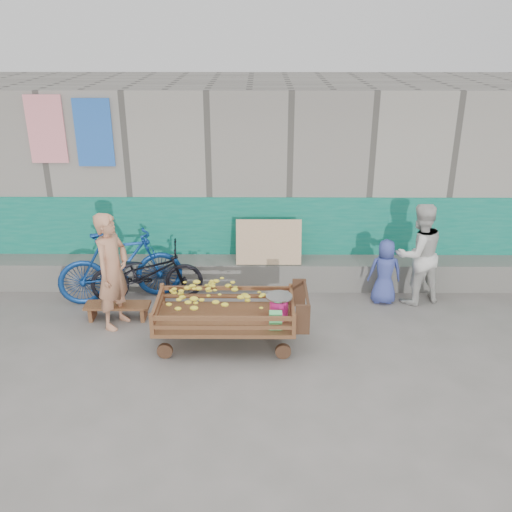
{
  "coord_description": "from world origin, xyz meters",
  "views": [
    {
      "loc": [
        0.16,
        -5.9,
        3.99
      ],
      "look_at": [
        0.11,
        1.2,
        1.0
      ],
      "focal_mm": 40.0,
      "sensor_mm": 36.0,
      "label": 1
    }
  ],
  "objects_px": {
    "banana_cart": "(222,306)",
    "child": "(385,272)",
    "bicycle_dark": "(147,273)",
    "bench": "(118,308)",
    "bicycle_blue": "(121,266)",
    "vendor_man": "(112,271)",
    "woman": "(418,254)"
  },
  "relations": [
    {
      "from": "bench",
      "to": "bicycle_blue",
      "type": "height_order",
      "value": "bicycle_blue"
    },
    {
      "from": "woman",
      "to": "bicycle_dark",
      "type": "xyz_separation_m",
      "value": [
        -4.03,
        0.01,
        -0.33
      ]
    },
    {
      "from": "child",
      "to": "banana_cart",
      "type": "bearing_deg",
      "value": 29.53
    },
    {
      "from": "woman",
      "to": "bicycle_blue",
      "type": "height_order",
      "value": "woman"
    },
    {
      "from": "bicycle_blue",
      "to": "bicycle_dark",
      "type": "bearing_deg",
      "value": -106.23
    },
    {
      "from": "woman",
      "to": "child",
      "type": "distance_m",
      "value": 0.55
    },
    {
      "from": "bicycle_dark",
      "to": "bench",
      "type": "bearing_deg",
      "value": 143.51
    },
    {
      "from": "bench",
      "to": "bicycle_dark",
      "type": "relative_size",
      "value": 0.55
    },
    {
      "from": "vendor_man",
      "to": "woman",
      "type": "xyz_separation_m",
      "value": [
        4.32,
        0.75,
        -0.05
      ]
    },
    {
      "from": "banana_cart",
      "to": "bicycle_dark",
      "type": "bearing_deg",
      "value": 133.53
    },
    {
      "from": "woman",
      "to": "child",
      "type": "height_order",
      "value": "woman"
    },
    {
      "from": "bench",
      "to": "bicycle_dark",
      "type": "distance_m",
      "value": 0.73
    },
    {
      "from": "banana_cart",
      "to": "child",
      "type": "distance_m",
      "value": 2.64
    },
    {
      "from": "woman",
      "to": "bicycle_blue",
      "type": "bearing_deg",
      "value": -18.97
    },
    {
      "from": "bicycle_dark",
      "to": "bicycle_blue",
      "type": "height_order",
      "value": "bicycle_blue"
    },
    {
      "from": "vendor_man",
      "to": "bicycle_blue",
      "type": "distance_m",
      "value": 0.81
    },
    {
      "from": "bench",
      "to": "bicycle_dark",
      "type": "height_order",
      "value": "bicycle_dark"
    },
    {
      "from": "bench",
      "to": "bicycle_blue",
      "type": "relative_size",
      "value": 0.5
    },
    {
      "from": "vendor_man",
      "to": "child",
      "type": "xyz_separation_m",
      "value": [
        3.85,
        0.71,
        -0.32
      ]
    },
    {
      "from": "banana_cart",
      "to": "woman",
      "type": "height_order",
      "value": "woman"
    },
    {
      "from": "banana_cart",
      "to": "child",
      "type": "height_order",
      "value": "child"
    },
    {
      "from": "woman",
      "to": "vendor_man",
      "type": "bearing_deg",
      "value": -9.03
    },
    {
      "from": "banana_cart",
      "to": "bicycle_dark",
      "type": "distance_m",
      "value": 1.76
    },
    {
      "from": "child",
      "to": "bicycle_blue",
      "type": "distance_m",
      "value": 3.93
    },
    {
      "from": "bicycle_blue",
      "to": "vendor_man",
      "type": "bearing_deg",
      "value": 169.99
    },
    {
      "from": "bicycle_dark",
      "to": "banana_cart",
      "type": "bearing_deg",
      "value": -144.32
    },
    {
      "from": "vendor_man",
      "to": "bicycle_dark",
      "type": "xyz_separation_m",
      "value": [
        0.3,
        0.76,
        -0.38
      ]
    },
    {
      "from": "vendor_man",
      "to": "bicycle_dark",
      "type": "relative_size",
      "value": 0.98
    },
    {
      "from": "banana_cart",
      "to": "woman",
      "type": "xyz_separation_m",
      "value": [
        2.81,
        1.26,
        0.21
      ]
    },
    {
      "from": "bicycle_dark",
      "to": "woman",
      "type": "bearing_deg",
      "value": -98.02
    },
    {
      "from": "vendor_man",
      "to": "woman",
      "type": "height_order",
      "value": "vendor_man"
    },
    {
      "from": "child",
      "to": "bicycle_dark",
      "type": "xyz_separation_m",
      "value": [
        -3.55,
        0.04,
        -0.06
      ]
    }
  ]
}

